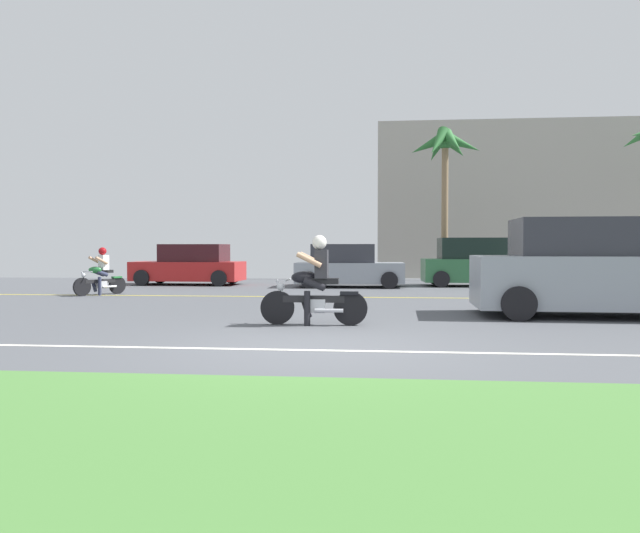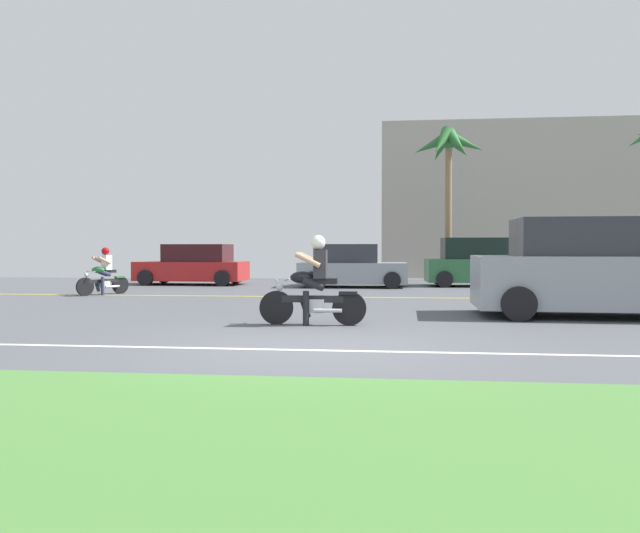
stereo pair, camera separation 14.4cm
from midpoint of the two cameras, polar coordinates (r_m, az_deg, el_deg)
ground at (r=11.42m, az=1.61°, el=-5.12°), size 56.00×30.00×0.04m
grass_median at (r=4.50m, az=-6.29°, el=-15.26°), size 56.00×3.80×0.06m
lane_line_near at (r=8.21m, az=-0.31°, el=-7.65°), size 50.40×0.12×0.01m
lane_line_far at (r=16.85m, az=3.18°, el=-2.82°), size 50.40×0.12×0.01m
motorcyclist at (r=10.80m, az=-0.21°, el=-1.89°), size 1.86×0.61×1.56m
suv_nearby at (r=13.26m, az=24.91°, el=-0.21°), size 5.06×2.24×1.91m
parked_car_0 at (r=23.02m, az=-11.30°, el=0.08°), size 3.93×1.97×1.46m
parked_car_1 at (r=21.20m, az=3.02°, el=-0.04°), size 3.68×1.98×1.46m
parked_car_2 at (r=22.31m, az=14.51°, el=0.23°), size 3.83×1.94×1.68m
palm_tree_0 at (r=23.55m, az=11.88°, el=10.17°), size 2.67×2.58×5.73m
motorcyclist_distant at (r=18.72m, az=-18.97°, el=-0.71°), size 0.95×1.39×1.35m
building_far at (r=30.14m, az=19.49°, el=5.58°), size 14.15×4.00×6.82m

